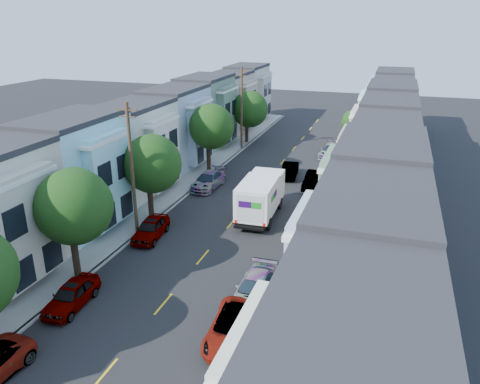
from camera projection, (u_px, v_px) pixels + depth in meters
The scene contains 26 objects.
ground at pixel (203, 257), 32.57m from camera, with size 160.00×160.00×0.00m, color black.
road_slab at pixel (261, 187), 45.90m from camera, with size 12.00×70.00×0.02m, color black.
curb_left at pixel (204, 180), 47.66m from camera, with size 0.30×70.00×0.15m, color gray.
curb_right at pixel (323, 194), 44.10m from camera, with size 0.30×70.00×0.15m, color gray.
sidewalk_left at pixel (193, 179), 48.04m from camera, with size 2.60×70.00×0.15m, color gray.
sidewalk_right at pixel (337, 195), 43.72m from camera, with size 2.60×70.00×0.15m, color gray.
centerline at pixel (261, 187), 45.91m from camera, with size 0.12×70.00×0.01m, color gold.
townhouse_row_left at pixel (160, 176), 49.18m from camera, with size 5.00×70.00×8.50m, color #B8A491.
townhouse_row_right at pixel (379, 201), 42.63m from camera, with size 5.00×70.00×8.50m, color #B8A491.
tree_b at pixel (73, 207), 28.27m from camera, with size 4.70×4.70×7.31m.
tree_c at pixel (151, 164), 37.07m from camera, with size 4.70×4.70×7.14m.
tree_d at pixel (211, 127), 48.34m from camera, with size 4.70×4.70×7.42m.
tree_e at pixel (249, 109), 60.52m from camera, with size 4.70×4.70×6.85m.
tree_far_r at pixel (352, 123), 56.99m from camera, with size 2.94×2.94×5.06m.
utility_pole_near at pixel (132, 170), 34.39m from camera, with size 1.60×0.26×10.00m.
utility_pole_far at pixel (242, 108), 57.50m from camera, with size 1.60×0.26×10.00m.
fedex_truck at pixel (261, 195), 38.56m from camera, with size 2.72×7.07×3.39m.
lead_sedan at pixel (290, 170), 48.66m from camera, with size 1.51×4.27×1.42m, color black.
parked_left_b at pixel (71, 295), 26.83m from camera, with size 1.70×4.43×1.44m, color #141041.
parked_left_c at pixel (151, 229), 35.21m from camera, with size 1.78×4.64×1.50m, color #B4B4B4.
parked_left_d at pixel (208, 180), 45.55m from camera, with size 2.11×5.03×1.51m, color #510319.
parked_right_a at pixel (233, 328), 24.05m from camera, with size 2.34×5.08×1.41m, color #3B3E3F.
parked_right_b at pixel (255, 289), 27.49m from camera, with size 2.02×4.82×1.45m, color silver.
parked_right_c at pixel (314, 180), 45.58m from camera, with size 1.62×4.61×1.54m, color black.
parked_right_d at pixel (331, 151), 55.69m from camera, with size 2.11×5.02×1.51m, color black.
motorcycle at pixel (215, 383), 20.86m from camera, with size 0.26×1.87×0.74m.
Camera 1 is at (11.52, -26.62, 15.71)m, focal length 35.00 mm.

